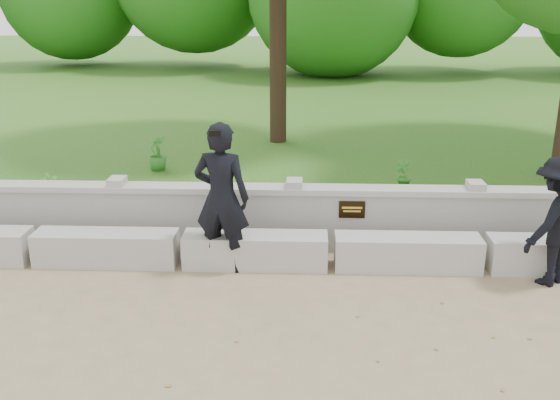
# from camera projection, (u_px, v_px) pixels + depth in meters

# --- Properties ---
(ground) EXTENTS (80.00, 80.00, 0.00)m
(ground) POSITION_uv_depth(u_px,v_px,m) (337.00, 343.00, 6.48)
(ground) COLOR #967F5C
(ground) RESTS_ON ground
(lawn) EXTENTS (40.00, 22.00, 0.25)m
(lawn) POSITION_uv_depth(u_px,v_px,m) (316.00, 105.00, 19.72)
(lawn) COLOR #295B18
(lawn) RESTS_ON ground
(concrete_bench) EXTENTS (11.90, 0.45, 0.45)m
(concrete_bench) POSITION_uv_depth(u_px,v_px,m) (331.00, 252.00, 8.21)
(concrete_bench) COLOR #A6A49D
(concrete_bench) RESTS_ON ground
(parapet_wall) EXTENTS (12.50, 0.35, 0.90)m
(parapet_wall) POSITION_uv_depth(u_px,v_px,m) (330.00, 216.00, 8.80)
(parapet_wall) COLOR #9C9B94
(parapet_wall) RESTS_ON ground
(man_main) EXTENTS (0.79, 0.71, 1.97)m
(man_main) POSITION_uv_depth(u_px,v_px,m) (222.00, 198.00, 7.93)
(man_main) COLOR black
(man_main) RESTS_ON ground
(visitor_mid) EXTENTS (1.20, 1.13, 1.63)m
(visitor_mid) POSITION_uv_depth(u_px,v_px,m) (556.00, 221.00, 7.60)
(visitor_mid) COLOR black
(visitor_mid) RESTS_ON ground
(shrub_a) EXTENTS (0.35, 0.39, 0.61)m
(shrub_a) POSITION_uv_depth(u_px,v_px,m) (52.00, 192.00, 9.60)
(shrub_a) COLOR #387E2A
(shrub_a) RESTS_ON lawn
(shrub_b) EXTENTS (0.38, 0.37, 0.53)m
(shrub_b) POSITION_uv_depth(u_px,v_px,m) (403.00, 176.00, 10.61)
(shrub_b) COLOR #387E2A
(shrub_b) RESTS_ON lawn
(shrub_d) EXTENTS (0.50, 0.49, 0.66)m
(shrub_d) POSITION_uv_depth(u_px,v_px,m) (157.00, 153.00, 11.84)
(shrub_d) COLOR #387E2A
(shrub_d) RESTS_ON lawn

